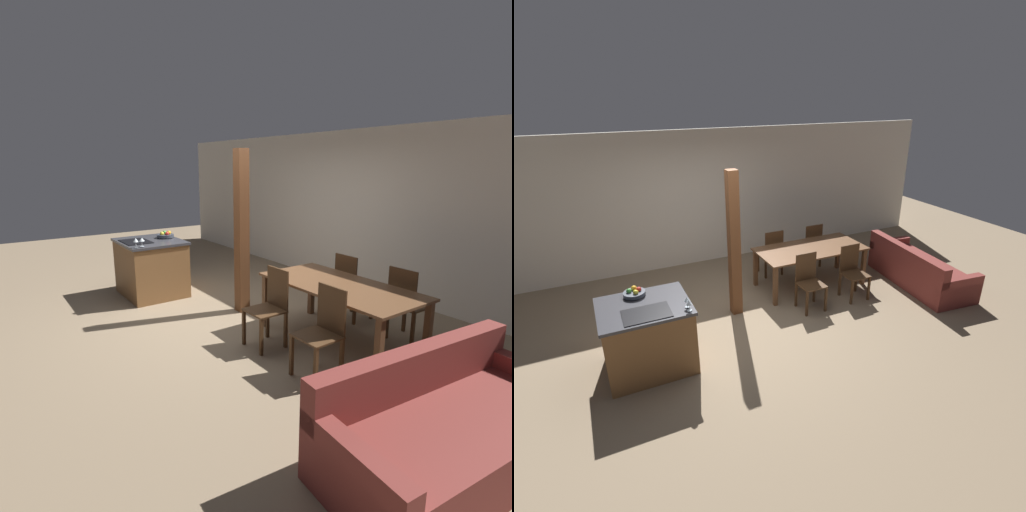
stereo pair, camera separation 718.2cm
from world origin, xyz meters
TOP-DOWN VIEW (x-y plane):
  - ground_plane at (0.00, 0.00)m, footprint 16.00×16.00m
  - wall_back at (0.00, 2.65)m, footprint 11.20×0.08m
  - kitchen_island at (-1.47, -0.46)m, footprint 1.12×0.94m
  - fruit_bowl at (-1.53, -0.16)m, footprint 0.28×0.28m
  - wine_glass_near at (-0.99, -0.85)m, footprint 0.08×0.08m
  - wine_glass_middle at (-0.99, -0.75)m, footprint 0.08×0.08m
  - dining_table at (1.64, 0.67)m, footprint 1.95×0.95m
  - dining_chair_near_left at (1.20, -0.03)m, footprint 0.40×0.40m
  - dining_chair_near_right at (2.08, -0.03)m, footprint 0.40×0.40m
  - dining_chair_far_left at (1.20, 1.37)m, footprint 0.40×0.40m
  - dining_chair_far_right at (2.08, 1.37)m, footprint 0.40×0.40m
  - couch at (3.50, -0.16)m, footprint 1.09×2.15m
  - timber_post at (0.05, 0.34)m, footprint 0.16×0.16m

SIDE VIEW (x-z plane):
  - ground_plane at x=0.00m, z-range 0.00..0.00m
  - couch at x=3.50m, z-range -0.12..0.64m
  - kitchen_island at x=-1.47m, z-range 0.00..0.92m
  - dining_chair_near_left at x=1.20m, z-range 0.02..0.95m
  - dining_chair_near_right at x=2.08m, z-range 0.02..0.95m
  - dining_chair_far_left at x=1.20m, z-range 0.02..0.95m
  - dining_chair_far_right at x=2.08m, z-range 0.02..0.95m
  - dining_table at x=1.64m, z-range 0.28..1.02m
  - fruit_bowl at x=-1.53m, z-range 0.91..1.01m
  - wine_glass_near at x=-0.99m, z-range 0.96..1.10m
  - wine_glass_middle at x=-0.99m, z-range 0.96..1.10m
  - timber_post at x=0.05m, z-range 0.00..2.34m
  - wall_back at x=0.00m, z-range 0.00..2.70m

